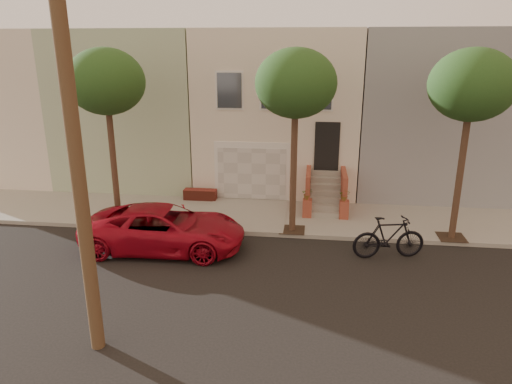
# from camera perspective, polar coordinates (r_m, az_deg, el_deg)

# --- Properties ---
(ground) EXTENTS (90.00, 90.00, 0.00)m
(ground) POSITION_cam_1_polar(r_m,az_deg,el_deg) (13.36, -0.78, -11.36)
(ground) COLOR black
(ground) RESTS_ON ground
(sidewalk) EXTENTS (40.00, 3.70, 0.15)m
(sidewalk) POSITION_cam_1_polar(r_m,az_deg,el_deg) (18.17, 1.53, -3.04)
(sidewalk) COLOR gray
(sidewalk) RESTS_ON ground
(house_row) EXTENTS (33.10, 11.70, 7.00)m
(house_row) POSITION_cam_1_polar(r_m,az_deg,el_deg) (23.01, 3.07, 10.47)
(house_row) COLOR beige
(house_row) RESTS_ON sidewalk
(tree_left) EXTENTS (2.70, 2.57, 6.30)m
(tree_left) POSITION_cam_1_polar(r_m,az_deg,el_deg) (17.09, -18.00, 12.68)
(tree_left) COLOR #2D2116
(tree_left) RESTS_ON sidewalk
(tree_mid) EXTENTS (2.70, 2.57, 6.30)m
(tree_mid) POSITION_cam_1_polar(r_m,az_deg,el_deg) (15.55, 4.92, 13.04)
(tree_mid) COLOR #2D2116
(tree_mid) RESTS_ON sidewalk
(tree_right) EXTENTS (2.70, 2.57, 6.30)m
(tree_right) POSITION_cam_1_polar(r_m,az_deg,el_deg) (16.28, 25.08, 11.71)
(tree_right) COLOR #2D2116
(tree_right) RESTS_ON sidewalk
(pickup_truck) EXTENTS (5.35, 2.61, 1.46)m
(pickup_truck) POSITION_cam_1_polar(r_m,az_deg,el_deg) (15.55, -11.21, -4.41)
(pickup_truck) COLOR #A20B1D
(pickup_truck) RESTS_ON ground
(motorcycle) EXTENTS (2.39, 1.11, 1.39)m
(motorcycle) POSITION_cam_1_polar(r_m,az_deg,el_deg) (15.24, 16.05, -5.40)
(motorcycle) COLOR black
(motorcycle) RESTS_ON ground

